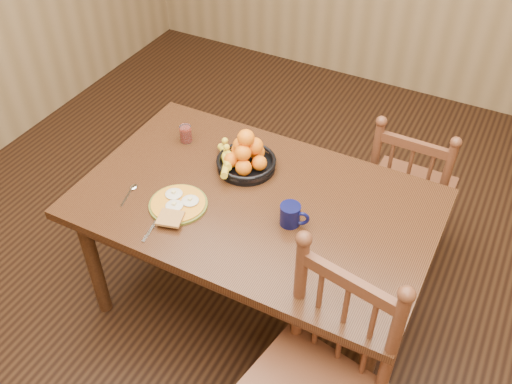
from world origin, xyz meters
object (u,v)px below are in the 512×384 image
at_px(dining_table, 256,214).
at_px(breakfast_plate, 178,204).
at_px(coffee_mug, 291,215).
at_px(chair_far, 408,192).
at_px(fruit_bowl, 245,157).

bearing_deg(dining_table, breakfast_plate, -145.85).
relative_size(breakfast_plate, coffee_mug, 2.24).
height_order(dining_table, chair_far, chair_far).
height_order(dining_table, coffee_mug, coffee_mug).
xyz_separation_m(breakfast_plate, fruit_bowl, (0.14, 0.38, 0.05)).
distance_m(chair_far, fruit_bowl, 0.95).
xyz_separation_m(chair_far, fruit_bowl, (-0.70, -0.53, 0.36)).
relative_size(breakfast_plate, fruit_bowl, 0.92).
bearing_deg(coffee_mug, breakfast_plate, -164.59).
bearing_deg(coffee_mug, dining_table, 163.04).
bearing_deg(breakfast_plate, coffee_mug, 15.41).
xyz_separation_m(dining_table, chair_far, (0.55, 0.72, -0.20)).
relative_size(coffee_mug, fruit_bowl, 0.41).
height_order(coffee_mug, fruit_bowl, fruit_bowl).
bearing_deg(coffee_mug, chair_far, 65.93).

